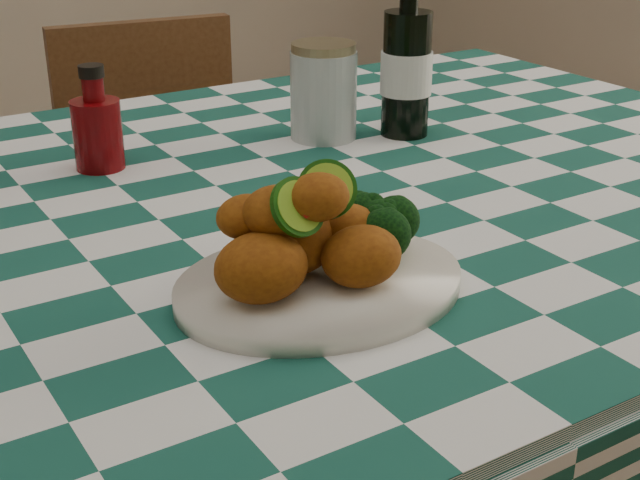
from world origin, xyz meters
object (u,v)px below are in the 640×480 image
fried_chicken_pile (312,228)px  mason_jar (323,91)px  ketchup_bottle (96,118)px  dining_table (251,473)px  plate (320,285)px  wooden_chair_right (177,238)px  beer_bottle (407,50)px

fried_chicken_pile → mason_jar: (0.27, 0.41, -0.00)m
fried_chicken_pile → ketchup_bottle: bearing=95.5°
dining_table → fried_chicken_pile: 0.53m
plate → wooden_chair_right: size_ratio=0.33×
dining_table → wooden_chair_right: bearing=73.7°
dining_table → wooden_chair_right: wooden_chair_right is taller
dining_table → mason_jar: bearing=36.9°
wooden_chair_right → dining_table: bearing=-99.5°
dining_table → plate: plate is taller
wooden_chair_right → plate: bearing=-98.0°
dining_table → beer_bottle: bearing=19.5°
mason_jar → fried_chicken_pile: bearing=-123.4°
plate → mason_jar: size_ratio=2.05×
plate → beer_bottle: size_ratio=1.13×
dining_table → plate: (-0.05, -0.25, 0.40)m
ketchup_bottle → wooden_chair_right: 0.75m
mason_jar → wooden_chair_right: bearing=90.8°
plate → beer_bottle: bearing=44.4°
fried_chicken_pile → dining_table: bearing=77.9°
plate → fried_chicken_pile: 0.06m
plate → fried_chicken_pile: size_ratio=1.74×
beer_bottle → fried_chicken_pile: bearing=-136.2°
dining_table → wooden_chair_right: (0.21, 0.73, 0.03)m
ketchup_bottle → wooden_chair_right: (0.31, 0.52, -0.43)m
ketchup_bottle → mason_jar: same height
dining_table → wooden_chair_right: size_ratio=1.97×
fried_chicken_pile → beer_bottle: bearing=43.8°
mason_jar → beer_bottle: (0.11, -0.05, 0.06)m
dining_table → beer_bottle: (0.33, 0.12, 0.52)m
fried_chicken_pile → wooden_chair_right: fried_chicken_pile is taller
fried_chicken_pile → beer_bottle: size_ratio=0.65×
plate → mason_jar: 0.49m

